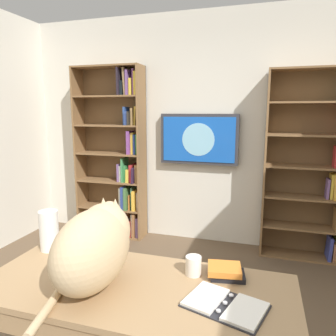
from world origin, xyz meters
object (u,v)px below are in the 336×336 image
Objects in this scene: bookshelf_left at (322,170)px; coffee_mug at (193,266)px; desk_book_stack at (226,272)px; open_binder at (225,305)px; paper_towel_roll at (49,230)px; wall_mounted_tv at (199,139)px; cat at (96,244)px; bookshelf_right at (119,158)px; desk at (133,310)px.

bookshelf_left is 20.91× the size of coffee_mug.
open_binder is at bearing 96.10° from desk_book_stack.
bookshelf_left is 2.74m from paper_towel_roll.
cat is (-0.00, 2.42, -0.29)m from wall_mounted_tv.
wall_mounted_tv is at bearing -101.89° from paper_towel_roll.
bookshelf_right is 10.59× the size of desk_book_stack.
desk_book_stack is at bearing -151.29° from desk.
paper_towel_roll is at bearing 49.46° from bookshelf_left.
open_binder is at bearing 179.57° from cat.
coffee_mug is (-1.42, 2.12, -0.18)m from bookshelf_right.
bookshelf_left is 2.46m from open_binder.
paper_towel_roll reaches higher than desk.
desk_book_stack is (-1.04, 0.02, -0.09)m from paper_towel_roll.
cat is 0.65m from desk_book_stack.
desk is 15.57× the size of coffee_mug.
open_binder is (-0.61, 2.43, -0.48)m from wall_mounted_tv.
paper_towel_roll is at bearing -29.41° from cat.
bookshelf_right reaches higher than desk.
bookshelf_right is 21.99× the size of coffee_mug.
wall_mounted_tv is 2.31m from desk_book_stack.
cat reaches higher than coffee_mug.
desk is (-0.18, 2.41, -0.60)m from wall_mounted_tv.
bookshelf_right is 2.54m from cat.
bookshelf_left is 8.43× the size of paper_towel_roll.
bookshelf_right is 2.30× the size of wall_mounted_tv.
cat is 2.73× the size of paper_towel_roll.
paper_towel_roll is (-0.54, 2.08, -0.11)m from bookshelf_right.
coffee_mug reaches higher than open_binder.
open_binder is at bearing 73.05° from bookshelf_left.
coffee_mug is at bearing 7.37° from desk_book_stack.
bookshelf_left is 5.28× the size of open_binder.
cat is at bearing 27.47° from coffee_mug.
bookshelf_right is 2.56m from coffee_mug.
open_binder is at bearing 104.09° from wall_mounted_tv.
bookshelf_left is at bearing -116.24° from desk.
cat is 3.26× the size of desk_book_stack.
desk is 0.36m from coffee_mug.
open_binder is at bearing 129.75° from coffee_mug.
bookshelf_left is at bearing -112.98° from coffee_mug.
desk_book_stack is (-0.40, -0.22, 0.14)m from desk.
open_binder is 3.96× the size of coffee_mug.
desk_book_stack is (-0.58, 2.18, -0.46)m from wall_mounted_tv.
desk is 7.50× the size of desk_book_stack.
coffee_mug is at bearing 177.35° from paper_towel_roll.
bookshelf_right is 8.87× the size of paper_towel_roll.
bookshelf_right is 2.63m from desk_book_stack.
bookshelf_left is 1.34× the size of desk.
bookshelf_right is at bearing -75.49° from paper_towel_roll.
bookshelf_left is 1.36m from wall_mounted_tv.
wall_mounted_tv reaches higher than desk.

